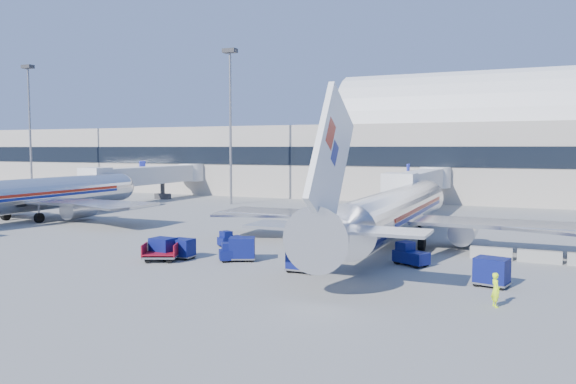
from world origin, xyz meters
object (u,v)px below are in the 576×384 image
at_px(mast_west, 230,103).
at_px(cart_train_a, 242,248).
at_px(barrier_near, 491,253).
at_px(mast_far_west, 29,110).
at_px(cart_solo_far, 492,271).
at_px(airliner_main, 393,212).
at_px(tug_lead, 233,253).
at_px(jetbridge_near, 422,182).
at_px(barrier_mid, 539,257).
at_px(tug_left, 230,239).
at_px(cart_train_c, 163,248).
at_px(ramp_worker, 496,290).
at_px(cart_train_b, 183,248).
at_px(cart_open_red, 161,255).
at_px(airliner_mid, 29,195).
at_px(cart_solo_near, 303,258).
at_px(jetbridge_mid, 154,176).
at_px(tug_right, 410,255).

height_order(mast_west, cart_train_a, mast_west).
xyz_separation_m(mast_west, barrier_near, (38.00, -28.00, -14.34)).
height_order(mast_far_west, cart_solo_far, mast_far_west).
bearing_deg(mast_far_west, cart_solo_far, -25.08).
bearing_deg(airliner_main, tug_lead, -130.31).
distance_m(jetbridge_near, barrier_mid, 32.09).
relative_size(mast_far_west, tug_left, 9.90).
height_order(cart_train_c, ramp_worker, ramp_worker).
xyz_separation_m(cart_train_b, cart_open_red, (-0.83, -1.58, -0.33)).
distance_m(airliner_mid, tug_lead, 34.57).
height_order(mast_far_west, cart_solo_near, mast_far_west).
relative_size(mast_west, ramp_worker, 12.46).
relative_size(jetbridge_mid, cart_solo_near, 13.14).
bearing_deg(jetbridge_mid, cart_train_c, -52.24).
bearing_deg(ramp_worker, cart_train_a, 47.34).
relative_size(cart_solo_near, cart_open_red, 0.72).
xyz_separation_m(barrier_near, cart_solo_near, (-11.22, -9.69, 0.53)).
bearing_deg(cart_train_a, cart_solo_near, -41.61).
bearing_deg(cart_open_red, cart_solo_near, -18.56).
height_order(mast_far_west, barrier_near, mast_far_west).
distance_m(barrier_mid, tug_lead, 22.27).
bearing_deg(cart_solo_far, tug_lead, -167.69).
xyz_separation_m(airliner_mid, barrier_mid, (53.30, -2.51, -2.48)).
bearing_deg(mast_west, cart_open_red, -67.62).
distance_m(tug_lead, cart_train_a, 0.75).
height_order(barrier_mid, tug_lead, tug_lead).
bearing_deg(airliner_mid, mast_far_west, 137.68).
bearing_deg(barrier_near, cart_train_b, -156.89).
relative_size(barrier_mid, cart_train_a, 1.25).
xyz_separation_m(jetbridge_mid, barrier_near, (52.40, -28.81, -3.48)).
xyz_separation_m(mast_west, cart_open_red, (15.92, -38.66, -14.32)).
relative_size(barrier_near, cart_solo_near, 1.43).
distance_m(barrier_near, barrier_mid, 3.30).
bearing_deg(cart_train_b, airliner_mid, 160.26).
bearing_deg(tug_left, tug_lead, -119.92).
bearing_deg(tug_lead, cart_open_red, 168.43).
bearing_deg(jetbridge_near, tug_left, -107.78).
relative_size(barrier_near, tug_lead, 1.27).
distance_m(barrier_mid, cart_solo_near, 17.47).
distance_m(jetbridge_near, jetbridge_mid, 42.00).
bearing_deg(mast_west, barrier_mid, -34.14).
height_order(mast_west, tug_right, mast_west).
relative_size(airliner_main, airliner_mid, 1.00).
relative_size(cart_train_b, cart_solo_far, 0.77).
xyz_separation_m(jetbridge_mid, mast_far_west, (-25.60, -0.81, 10.86)).
relative_size(tug_right, cart_solo_near, 1.33).
distance_m(jetbridge_mid, cart_train_c, 49.02).
xyz_separation_m(barrier_mid, cart_train_c, (-25.74, -9.88, 0.41)).
bearing_deg(mast_far_west, airliner_main, -20.01).
height_order(mast_west, cart_open_red, mast_west).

